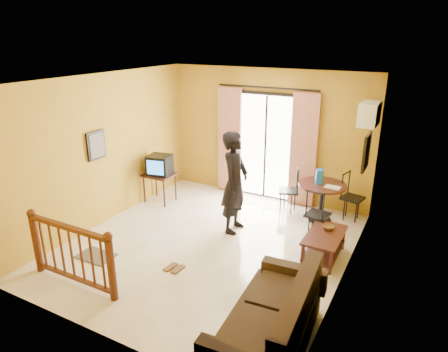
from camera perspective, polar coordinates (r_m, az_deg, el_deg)
The scene contains 19 objects.
ground at distance 7.02m, azimuth -2.18°, elevation -9.82°, with size 5.00×5.00×0.00m, color beige.
room_shell at distance 6.35m, azimuth -2.38°, elevation 3.65°, with size 5.00×5.00×5.00m.
balcony_door at distance 8.60m, azimuth 5.93°, elevation 4.31°, with size 2.25×0.14×2.46m.
tv_table at distance 8.65m, azimuth -9.22°, elevation -0.18°, with size 0.63×0.52×0.63m.
television at distance 8.54m, azimuth -9.18°, elevation 1.59°, with size 0.53×0.50×0.42m.
picture_left at distance 7.59m, azimuth -17.78°, elevation 4.21°, with size 0.05×0.42×0.52m.
dining_table at distance 7.86m, azimuth 13.81°, elevation -2.21°, with size 0.91×0.91×0.76m.
water_jug at distance 7.77m, azimuth 13.47°, elevation -0.07°, with size 0.15×0.15×0.28m, color blue.
serving_tray at distance 7.66m, azimuth 15.24°, elevation -1.56°, with size 0.28×0.18×0.02m, color #ECE5C9.
dining_chairs at distance 8.01m, azimuth 13.16°, elevation -6.41°, with size 1.72×1.52×0.95m.
air_conditioner at distance 7.39m, azimuth 20.01°, elevation 8.35°, with size 0.31×0.60×0.40m.
botanical_print at distance 6.86m, azimuth 19.67°, elevation 3.25°, with size 0.05×0.50×0.60m.
coffee_table at distance 6.72m, azimuth 14.13°, elevation -9.10°, with size 0.54×0.97×0.43m.
bowl at distance 6.81m, azimuth 14.68°, elevation -7.09°, with size 0.20×0.20×0.06m, color brown.
sofa at distance 4.91m, azimuth 7.16°, elevation -20.13°, with size 0.98×1.91×0.89m.
standing_person at distance 7.15m, azimuth 1.54°, elevation -0.95°, with size 0.68×0.45×1.87m, color black.
stair_balustrade at distance 6.15m, azimuth -21.03°, elevation -9.84°, with size 1.63×0.13×1.04m.
doormat at distance 7.01m, azimuth -17.81°, elevation -10.81°, with size 0.60×0.40×0.02m, color #534E42.
sandals at distance 6.42m, azimuth -7.12°, elevation -12.94°, with size 0.26×0.26×0.03m.
Camera 1 is at (3.11, -5.25, 3.47)m, focal length 32.00 mm.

